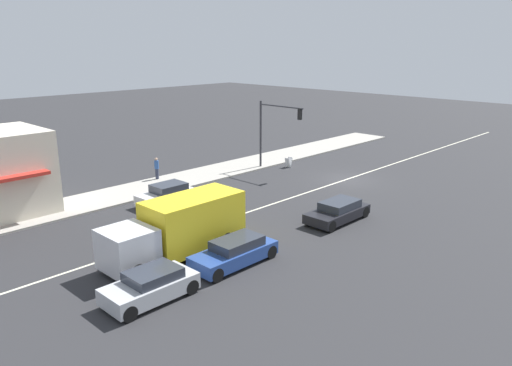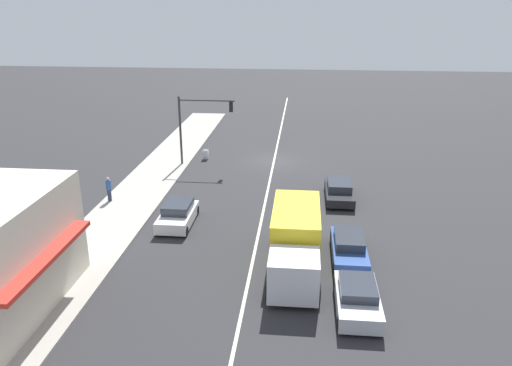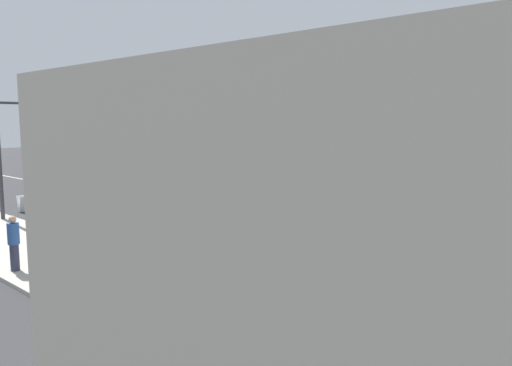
{
  "view_description": "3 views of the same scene",
  "coord_description": "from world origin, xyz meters",
  "px_view_note": "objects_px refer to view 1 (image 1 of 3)",
  "views": [
    {
      "loc": [
        -21.13,
        32.01,
        10.3
      ],
      "look_at": [
        0.06,
        10.15,
        1.75
      ],
      "focal_mm": 35.0,
      "sensor_mm": 36.0,
      "label": 1
    },
    {
      "loc": [
        -2.42,
        40.62,
        12.74
      ],
      "look_at": [
        0.55,
        10.21,
        1.65
      ],
      "focal_mm": 35.0,
      "sensor_mm": 36.0,
      "label": 2
    },
    {
      "loc": [
        16.26,
        25.74,
        4.63
      ],
      "look_at": [
        -1.65,
        9.24,
        1.56
      ],
      "focal_mm": 35.0,
      "sensor_mm": 36.0,
      "label": 3
    }
  ],
  "objects_px": {
    "delivery_truck": "(179,227)",
    "coupe_blue": "(235,252)",
    "traffic_signal_main": "(273,124)",
    "van_white": "(167,195)",
    "warning_aframe_sign": "(289,162)",
    "sedan_dark": "(338,211)",
    "pedestrian": "(157,168)",
    "sedan_silver": "(151,286)"
  },
  "relations": [
    {
      "from": "delivery_truck",
      "to": "coupe_blue",
      "type": "xyz_separation_m",
      "value": [
        -2.8,
        -1.13,
        -0.84
      ]
    },
    {
      "from": "sedan_dark",
      "to": "delivery_truck",
      "type": "bearing_deg",
      "value": 73.81
    },
    {
      "from": "coupe_blue",
      "to": "van_white",
      "type": "bearing_deg",
      "value": -18.57
    },
    {
      "from": "sedan_silver",
      "to": "sedan_dark",
      "type": "relative_size",
      "value": 0.89
    },
    {
      "from": "sedan_dark",
      "to": "coupe_blue",
      "type": "bearing_deg",
      "value": 90.0
    },
    {
      "from": "van_white",
      "to": "sedan_dark",
      "type": "distance_m",
      "value": 11.25
    },
    {
      "from": "pedestrian",
      "to": "coupe_blue",
      "type": "distance_m",
      "value": 16.7
    },
    {
      "from": "warning_aframe_sign",
      "to": "sedan_dark",
      "type": "height_order",
      "value": "sedan_dark"
    },
    {
      "from": "pedestrian",
      "to": "warning_aframe_sign",
      "type": "bearing_deg",
      "value": -113.6
    },
    {
      "from": "delivery_truck",
      "to": "sedan_dark",
      "type": "distance_m",
      "value": 10.08
    },
    {
      "from": "delivery_truck",
      "to": "coupe_blue",
      "type": "height_order",
      "value": "delivery_truck"
    },
    {
      "from": "van_white",
      "to": "sedan_silver",
      "type": "distance_m",
      "value": 12.9
    },
    {
      "from": "sedan_dark",
      "to": "sedan_silver",
      "type": "bearing_deg",
      "value": 90.0
    },
    {
      "from": "van_white",
      "to": "sedan_silver",
      "type": "relative_size",
      "value": 1.0
    },
    {
      "from": "pedestrian",
      "to": "van_white",
      "type": "distance_m",
      "value": 6.22
    },
    {
      "from": "coupe_blue",
      "to": "pedestrian",
      "type": "bearing_deg",
      "value": -22.37
    },
    {
      "from": "pedestrian",
      "to": "coupe_blue",
      "type": "bearing_deg",
      "value": 157.63
    },
    {
      "from": "traffic_signal_main",
      "to": "pedestrian",
      "type": "height_order",
      "value": "traffic_signal_main"
    },
    {
      "from": "traffic_signal_main",
      "to": "delivery_truck",
      "type": "xyz_separation_m",
      "value": [
        -8.32,
        16.12,
        -2.43
      ]
    },
    {
      "from": "traffic_signal_main",
      "to": "sedan_silver",
      "type": "distance_m",
      "value": 22.93
    },
    {
      "from": "coupe_blue",
      "to": "sedan_silver",
      "type": "distance_m",
      "value": 4.79
    },
    {
      "from": "traffic_signal_main",
      "to": "coupe_blue",
      "type": "xyz_separation_m",
      "value": [
        -11.12,
        14.99,
        -3.27
      ]
    },
    {
      "from": "traffic_signal_main",
      "to": "van_white",
      "type": "bearing_deg",
      "value": 95.52
    },
    {
      "from": "traffic_signal_main",
      "to": "warning_aframe_sign",
      "type": "height_order",
      "value": "traffic_signal_main"
    },
    {
      "from": "pedestrian",
      "to": "van_white",
      "type": "height_order",
      "value": "pedestrian"
    },
    {
      "from": "pedestrian",
      "to": "sedan_silver",
      "type": "xyz_separation_m",
      "value": [
        -15.44,
        11.15,
        -0.37
      ]
    },
    {
      "from": "coupe_blue",
      "to": "sedan_silver",
      "type": "xyz_separation_m",
      "value": [
        0.0,
        4.79,
        0.0
      ]
    },
    {
      "from": "pedestrian",
      "to": "warning_aframe_sign",
      "type": "relative_size",
      "value": 2.01
    },
    {
      "from": "pedestrian",
      "to": "delivery_truck",
      "type": "bearing_deg",
      "value": 149.37
    },
    {
      "from": "delivery_truck",
      "to": "van_white",
      "type": "distance_m",
      "value": 8.52
    },
    {
      "from": "warning_aframe_sign",
      "to": "sedan_dark",
      "type": "bearing_deg",
      "value": 142.95
    },
    {
      "from": "pedestrian",
      "to": "warning_aframe_sign",
      "type": "height_order",
      "value": "pedestrian"
    },
    {
      "from": "traffic_signal_main",
      "to": "delivery_truck",
      "type": "height_order",
      "value": "traffic_signal_main"
    },
    {
      "from": "delivery_truck",
      "to": "van_white",
      "type": "xyz_separation_m",
      "value": [
        7.2,
        -4.49,
        -0.82
      ]
    },
    {
      "from": "warning_aframe_sign",
      "to": "coupe_blue",
      "type": "height_order",
      "value": "coupe_blue"
    },
    {
      "from": "sedan_dark",
      "to": "pedestrian",
      "type": "bearing_deg",
      "value": 7.97
    },
    {
      "from": "van_white",
      "to": "coupe_blue",
      "type": "bearing_deg",
      "value": 161.43
    },
    {
      "from": "traffic_signal_main",
      "to": "van_white",
      "type": "xyz_separation_m",
      "value": [
        -1.12,
        11.63,
        -3.25
      ]
    },
    {
      "from": "coupe_blue",
      "to": "sedan_silver",
      "type": "bearing_deg",
      "value": 90.0
    },
    {
      "from": "coupe_blue",
      "to": "traffic_signal_main",
      "type": "bearing_deg",
      "value": -53.42
    },
    {
      "from": "traffic_signal_main",
      "to": "sedan_silver",
      "type": "bearing_deg",
      "value": 119.35
    },
    {
      "from": "coupe_blue",
      "to": "sedan_dark",
      "type": "bearing_deg",
      "value": -90.0
    }
  ]
}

